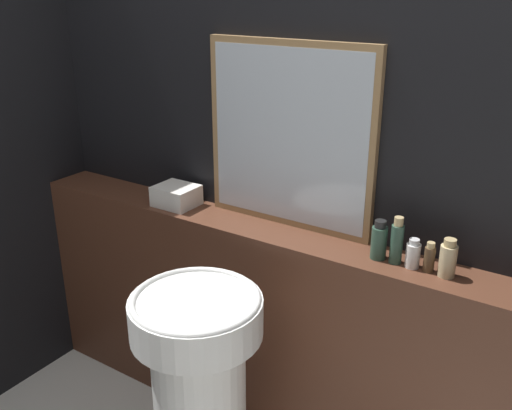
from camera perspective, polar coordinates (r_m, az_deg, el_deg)
wall_back at (r=2.24m, az=3.15°, el=5.64°), size 8.00×0.06×2.50m
vanity_counter at (r=2.46m, az=1.11°, el=-12.66°), size 2.34×0.22×0.96m
pedestal_sink at (r=2.13m, az=-5.66°, el=-18.21°), size 0.45×0.45×0.89m
mirror at (r=2.16m, az=3.31°, el=6.82°), size 0.70×0.03×0.71m
towel_stack at (r=2.47m, az=-7.97°, el=0.93°), size 0.17×0.15×0.09m
shampoo_bottle at (r=2.02m, az=12.20°, el=-3.54°), size 0.06×0.06×0.14m
conditioner_bottle at (r=1.99m, az=13.90°, el=-3.61°), size 0.04×0.04×0.17m
lotion_bottle at (r=1.99m, az=15.42°, el=-4.77°), size 0.05×0.05×0.10m
body_wash_bottle at (r=1.98m, az=16.95°, el=-5.10°), size 0.04×0.04×0.11m
hand_soap_bottle at (r=1.96m, az=18.64°, el=-5.16°), size 0.06×0.06×0.13m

